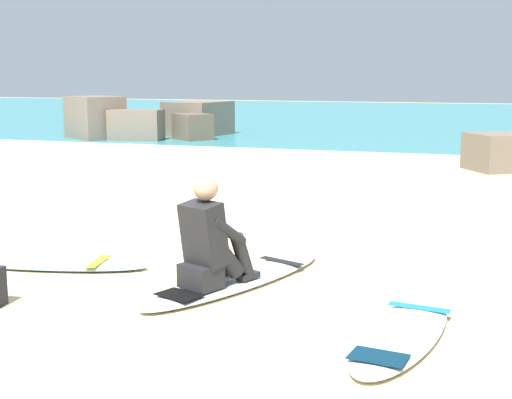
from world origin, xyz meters
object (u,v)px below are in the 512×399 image
surfer_seated (211,243)px  surfboard_spare_far (402,333)px  surfboard_spare_near (39,262)px  shoreline_rock (500,152)px  surfboard_main (238,280)px

surfer_seated → surfboard_spare_far: (1.69, -0.57, -0.40)m
surfboard_spare_near → shoreline_rock: 9.73m
surfboard_main → shoreline_rock: (2.25, 8.68, 0.32)m
surfboard_spare_near → shoreline_rock: shoreline_rock is taller
surfboard_spare_far → shoreline_rock: size_ratio=1.75×
surfer_seated → shoreline_rock: (2.37, 9.01, -0.08)m
surfboard_main → surfboard_spare_near: 2.05m
surfer_seated → surfboard_spare_near: 1.99m
surfboard_main → shoreline_rock: bearing=75.5°
surfboard_main → surfer_seated: 0.53m
surfboard_spare_far → surfboard_main: bearing=150.0°
surfboard_spare_near → surfboard_spare_far: size_ratio=1.20×
surfboard_main → surfboard_spare_far: bearing=-30.0°
surfboard_main → surfboard_spare_far: 1.80m
surfer_seated → shoreline_rock: size_ratio=0.88×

